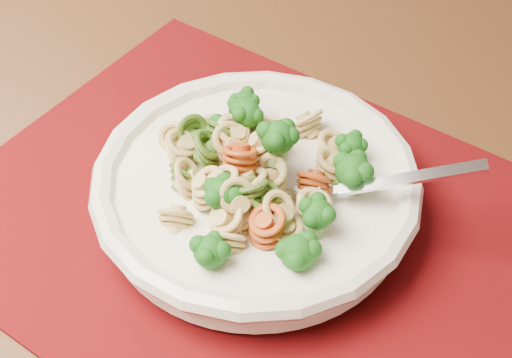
% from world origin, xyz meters
% --- Properties ---
extents(dining_table, '(1.63, 1.28, 0.72)m').
position_xyz_m(dining_table, '(0.70, 0.11, 0.63)').
color(dining_table, '#4D2715').
rests_on(dining_table, ground).
extents(placemat, '(0.56, 0.47, 0.00)m').
position_xyz_m(placemat, '(0.64, 0.01, 0.72)').
color(placemat, '#560703').
rests_on(placemat, dining_table).
extents(pasta_bowl, '(0.27, 0.27, 0.05)m').
position_xyz_m(pasta_bowl, '(0.64, 0.02, 0.76)').
color(pasta_bowl, white).
rests_on(pasta_bowl, placemat).
extents(pasta_broccoli_heap, '(0.23, 0.23, 0.06)m').
position_xyz_m(pasta_broccoli_heap, '(0.64, 0.02, 0.77)').
color(pasta_broccoli_heap, tan).
rests_on(pasta_broccoli_heap, pasta_bowl).
extents(fork, '(0.18, 0.08, 0.08)m').
position_xyz_m(fork, '(0.68, 0.01, 0.77)').
color(fork, silver).
rests_on(fork, pasta_bowl).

